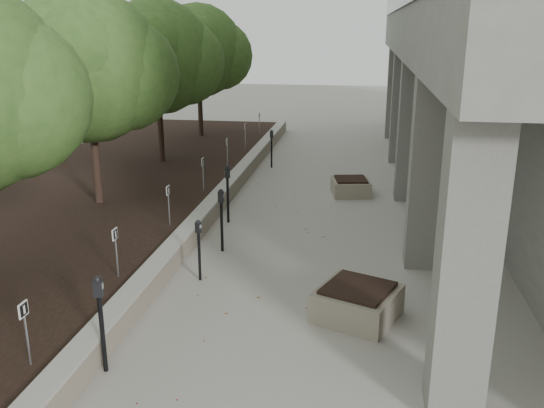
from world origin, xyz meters
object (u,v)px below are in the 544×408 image
Objects in this scene: crabapple_tree_4 at (158,81)px; crabapple_tree_5 at (199,70)px; parking_meter_1 at (102,324)px; planter_front at (357,302)px; parking_meter_2 at (199,250)px; parking_meter_3 at (222,220)px; parking_meter_5 at (272,149)px; planter_back at (351,186)px; crabapple_tree_3 at (90,99)px; parking_meter_4 at (228,194)px.

crabapple_tree_5 is at bearing 90.00° from crabapple_tree_4.
parking_meter_1 is (3.25, -16.90, -2.35)m from crabapple_tree_5.
crabapple_tree_4 is 12.19m from planter_front.
parking_meter_2 is 0.87× the size of parking_meter_3.
parking_meter_5 is at bearing 106.58° from planter_front.
crabapple_tree_4 reaches higher than parking_meter_2.
planter_front is at bearing -87.55° from planter_back.
parking_meter_3 is (3.82, -1.94, -2.39)m from crabapple_tree_3.
crabapple_tree_3 is 8.79m from planter_front.
parking_meter_1 reaches higher than parking_meter_4.
parking_meter_2 is at bearing -66.29° from crabapple_tree_4.
planter_front is at bearing 21.90° from parking_meter_1.
planter_back is (6.57, 3.16, -2.87)m from crabapple_tree_3.
parking_meter_5 reaches higher than planter_front.
crabapple_tree_3 is at bearing 156.56° from parking_meter_3.
parking_meter_1 is at bearing -112.72° from parking_meter_4.
crabapple_tree_5 is 5.78m from parking_meter_5.
planter_back is (6.57, -1.84, -2.87)m from crabapple_tree_4.
crabapple_tree_5 is 4.25× the size of parking_meter_2.
parking_meter_3 reaches higher than planter_front.
parking_meter_3 is at bearing -72.25° from crabapple_tree_5.
planter_back is at bearing 65.26° from parking_meter_3.
planter_back is (2.91, -3.08, -0.43)m from parking_meter_5.
planter_front is (3.08, -2.70, -0.43)m from parking_meter_3.
parking_meter_4 is 1.39× the size of planter_back.
parking_meter_2 is at bearing 71.68° from parking_meter_1.
parking_meter_3 is 1.07× the size of parking_meter_5.
parking_meter_4 is at bearing 102.74° from parking_meter_3.
crabapple_tree_4 is 1.00× the size of crabapple_tree_5.
parking_meter_3 is at bearing -26.96° from crabapple_tree_3.
parking_meter_5 is at bearing 133.35° from planter_back.
crabapple_tree_4 is 9.66m from parking_meter_2.
parking_meter_2 is at bearing -74.51° from crabapple_tree_5.
crabapple_tree_3 is at bearing -123.49° from parking_meter_5.
crabapple_tree_4 is at bearing 95.53° from parking_meter_1.
parking_meter_4 is 6.20m from parking_meter_5.
crabapple_tree_3 is 3.59× the size of parking_meter_4.
crabapple_tree_5 reaches higher than planter_front.
parking_meter_1 is at bearing -93.09° from parking_meter_3.
parking_meter_3 is (0.07, 1.61, 0.09)m from parking_meter_2.
parking_meter_1 is at bearing -79.11° from crabapple_tree_5.
crabapple_tree_3 reaches higher than planter_front.
crabapple_tree_5 reaches higher than parking_meter_2.
parking_meter_2 is at bearing -92.56° from parking_meter_5.
crabapple_tree_5 is 3.97× the size of parking_meter_5.
crabapple_tree_4 is 6.51m from parking_meter_4.
planter_back is at bearing 25.70° from crabapple_tree_3.
parking_meter_1 is (3.25, -6.90, -2.35)m from crabapple_tree_3.
parking_meter_1 reaches higher than parking_meter_3.
parking_meter_4 reaches higher than parking_meter_5.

